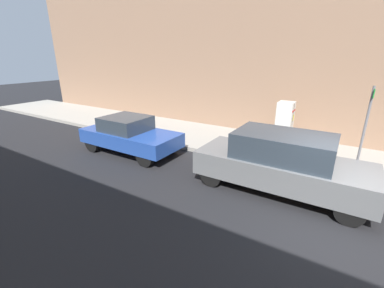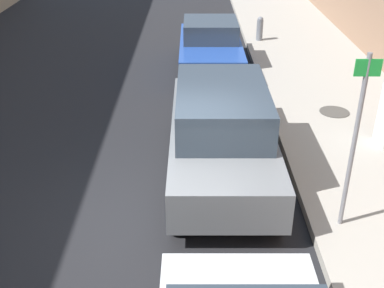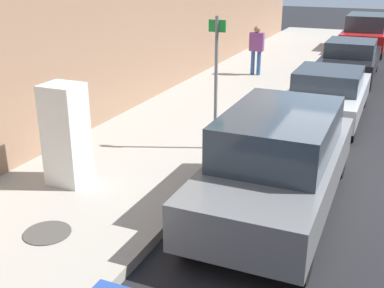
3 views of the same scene
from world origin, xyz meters
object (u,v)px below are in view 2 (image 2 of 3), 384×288
street_sign_post (355,136)px  parked_suv_gray (221,130)px  fire_hydrant (260,28)px  parked_hatchback_blue (210,45)px

street_sign_post → parked_suv_gray: (1.81, -1.87, -0.83)m
street_sign_post → fire_hydrant: 10.48m
street_sign_post → parked_suv_gray: bearing=-46.0°
street_sign_post → fire_hydrant: street_sign_post is taller
parked_suv_gray → parked_hatchback_blue: bearing=-90.0°
fire_hydrant → parked_hatchback_blue: parked_hatchback_blue is taller
parked_suv_gray → fire_hydrant: bearing=-101.9°
parked_suv_gray → street_sign_post: bearing=134.0°
fire_hydrant → parked_hatchback_blue: bearing=55.4°
fire_hydrant → street_sign_post: bearing=90.0°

